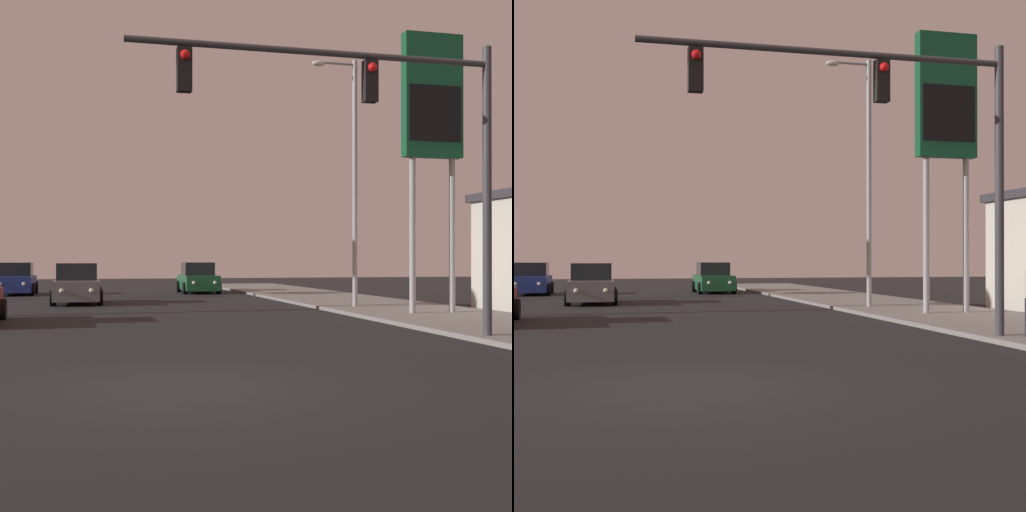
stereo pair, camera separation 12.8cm
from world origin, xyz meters
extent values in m
plane|color=black|center=(0.00, 0.00, 0.00)|extent=(120.00, 120.00, 0.00)
cube|color=gray|center=(9.50, 10.00, 0.06)|extent=(5.00, 60.00, 0.12)
cube|color=navy|center=(-4.81, 28.94, 0.58)|extent=(1.82, 4.21, 0.80)
cube|color=black|center=(-4.81, 29.09, 1.33)|extent=(1.61, 2.01, 0.70)
cylinder|color=black|center=(-3.91, 27.64, 0.32)|extent=(0.24, 0.64, 0.64)
cylinder|color=black|center=(-5.71, 30.25, 0.32)|extent=(0.24, 0.64, 0.64)
cylinder|color=black|center=(-3.91, 30.25, 0.32)|extent=(0.24, 0.64, 0.64)
sphere|color=#F2EACC|center=(-5.37, 26.82, 0.63)|extent=(0.18, 0.18, 0.18)
sphere|color=#F2EACC|center=(-4.25, 26.82, 0.63)|extent=(0.18, 0.18, 0.18)
cube|color=#195933|center=(4.75, 28.73, 0.58)|extent=(1.85, 4.22, 0.80)
cube|color=black|center=(4.75, 28.88, 1.33)|extent=(1.62, 2.02, 0.70)
cylinder|color=black|center=(3.85, 27.43, 0.32)|extent=(0.24, 0.64, 0.64)
cylinder|color=black|center=(5.65, 27.43, 0.32)|extent=(0.24, 0.64, 0.64)
cylinder|color=black|center=(3.85, 30.03, 0.32)|extent=(0.24, 0.64, 0.64)
cylinder|color=black|center=(5.65, 30.03, 0.32)|extent=(0.24, 0.64, 0.64)
sphere|color=#F2EACC|center=(4.19, 26.61, 0.63)|extent=(0.18, 0.18, 0.18)
sphere|color=#F2EACC|center=(5.31, 26.61, 0.63)|extent=(0.18, 0.18, 0.18)
cylinder|color=black|center=(-3.79, 12.72, 0.32)|extent=(0.24, 0.64, 0.64)
cube|color=slate|center=(-1.64, 20.34, 0.58)|extent=(1.84, 4.22, 0.80)
cube|color=black|center=(-1.64, 20.49, 1.33)|extent=(1.62, 2.02, 0.70)
cylinder|color=black|center=(-2.54, 19.03, 0.32)|extent=(0.24, 0.64, 0.64)
cylinder|color=black|center=(-0.74, 19.03, 0.32)|extent=(0.24, 0.64, 0.64)
cylinder|color=black|center=(-2.54, 21.64, 0.32)|extent=(0.24, 0.64, 0.64)
cylinder|color=black|center=(-0.74, 21.64, 0.32)|extent=(0.24, 0.64, 0.64)
sphere|color=#F2EACC|center=(-2.20, 18.22, 0.63)|extent=(0.18, 0.18, 0.18)
sphere|color=#F2EACC|center=(-1.08, 18.22, 0.63)|extent=(0.18, 0.18, 0.18)
cylinder|color=#38383D|center=(7.45, 4.26, 3.37)|extent=(0.20, 0.20, 6.50)
cylinder|color=#38383D|center=(3.42, 4.26, 6.22)|extent=(8.06, 0.14, 0.14)
cube|color=black|center=(4.63, 4.26, 5.67)|extent=(0.30, 0.24, 0.90)
sphere|color=red|center=(4.63, 4.12, 5.94)|extent=(0.20, 0.20, 0.20)
cube|color=black|center=(0.60, 4.26, 5.67)|extent=(0.30, 0.24, 0.90)
sphere|color=red|center=(0.60, 4.12, 5.94)|extent=(0.20, 0.20, 0.20)
cylinder|color=#99999E|center=(8.27, 14.35, 4.62)|extent=(0.18, 0.18, 9.00)
cylinder|color=#99999E|center=(7.57, 14.35, 8.97)|extent=(1.40, 0.10, 0.10)
ellipsoid|color=silver|center=(6.87, 14.35, 8.92)|extent=(0.50, 0.24, 0.20)
cylinder|color=#99999E|center=(8.87, 10.91, 2.62)|extent=(0.20, 0.20, 5.00)
cylinder|color=#99999E|center=(10.27, 10.91, 2.62)|extent=(0.20, 0.20, 5.00)
cube|color=#0F4C2D|center=(9.57, 10.91, 7.12)|extent=(2.00, 0.40, 4.00)
cube|color=black|center=(9.57, 10.70, 6.52)|extent=(1.80, 0.03, 1.80)
camera|label=1|loc=(-1.38, -10.07, 1.81)|focal=50.00mm
camera|label=2|loc=(-1.25, -10.10, 1.81)|focal=50.00mm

